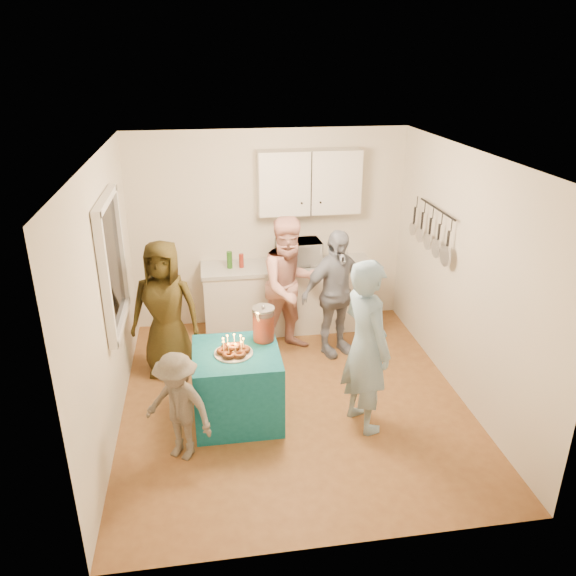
{
  "coord_description": "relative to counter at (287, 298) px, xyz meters",
  "views": [
    {
      "loc": [
        -0.83,
        -5.08,
        3.47
      ],
      "look_at": [
        0.0,
        0.35,
        1.15
      ],
      "focal_mm": 35.0,
      "sensor_mm": 36.0,
      "label": 1
    }
  ],
  "objects": [
    {
      "name": "upper_cabinet",
      "position": [
        0.3,
        0.15,
        1.52
      ],
      "size": [
        1.3,
        0.3,
        0.8
      ],
      "primitive_type": "cube",
      "color": "white",
      "rests_on": "back_wall"
    },
    {
      "name": "man_birthday",
      "position": [
        0.42,
        -2.24,
        0.45
      ],
      "size": [
        0.6,
        0.74,
        1.76
      ],
      "primitive_type": "imported",
      "rotation": [
        0.0,
        0.0,
        1.89
      ],
      "color": "#8BB0CA",
      "rests_on": "floor"
    },
    {
      "name": "child_near_left",
      "position": [
        -1.37,
        -2.47,
        0.1
      ],
      "size": [
        0.79,
        0.71,
        1.07
      ],
      "primitive_type": "imported",
      "rotation": [
        0.0,
        0.0,
        -0.58
      ],
      "color": "#574F45",
      "rests_on": "floor"
    },
    {
      "name": "right_wall",
      "position": [
        1.6,
        -1.7,
        0.87
      ],
      "size": [
        4.0,
        4.0,
        0.0
      ],
      "primitive_type": "plane",
      "color": "silver",
      "rests_on": "floor"
    },
    {
      "name": "ceiling",
      "position": [
        -0.2,
        -1.7,
        2.17
      ],
      "size": [
        4.0,
        4.0,
        0.0
      ],
      "primitive_type": "plane",
      "color": "white",
      "rests_on": "floor"
    },
    {
      "name": "counter",
      "position": [
        0.0,
        0.0,
        0.0
      ],
      "size": [
        2.2,
        0.58,
        0.86
      ],
      "primitive_type": "cube",
      "color": "white",
      "rests_on": "floor"
    },
    {
      "name": "woman_back_left",
      "position": [
        -1.53,
        -0.91,
        0.37
      ],
      "size": [
        0.87,
        0.66,
        1.6
      ],
      "primitive_type": "imported",
      "rotation": [
        0.0,
        0.0,
        -0.21
      ],
      "color": "brown",
      "rests_on": "floor"
    },
    {
      "name": "donut_cake",
      "position": [
        -0.83,
        -1.98,
        0.42
      ],
      "size": [
        0.38,
        0.38,
        0.18
      ],
      "primitive_type": null,
      "color": "#381C0C",
      "rests_on": "party_table"
    },
    {
      "name": "party_table",
      "position": [
        -0.81,
        -1.95,
        -0.05
      ],
      "size": [
        0.85,
        0.85,
        0.76
      ],
      "primitive_type": "cube",
      "rotation": [
        0.0,
        0.0,
        -0.0
      ],
      "color": "#116173",
      "rests_on": "floor"
    },
    {
      "name": "woman_back_right",
      "position": [
        0.46,
        -0.76,
        0.36
      ],
      "size": [
        1.0,
        0.7,
        1.58
      ],
      "primitive_type": "imported",
      "rotation": [
        0.0,
        0.0,
        0.38
      ],
      "color": "#101935",
      "rests_on": "floor"
    },
    {
      "name": "left_wall",
      "position": [
        -2.0,
        -1.7,
        0.87
      ],
      "size": [
        4.0,
        4.0,
        0.0
      ],
      "primitive_type": "plane",
      "color": "silver",
      "rests_on": "floor"
    },
    {
      "name": "pot_rack",
      "position": [
        1.52,
        -1.0,
        1.17
      ],
      "size": [
        0.12,
        1.0,
        0.6
      ],
      "primitive_type": "cube",
      "color": "black",
      "rests_on": "right_wall"
    },
    {
      "name": "countertop",
      "position": [
        0.0,
        -0.0,
        0.46
      ],
      "size": [
        2.24,
        0.62,
        0.05
      ],
      "primitive_type": "cube",
      "color": "beige",
      "rests_on": "counter"
    },
    {
      "name": "microwave",
      "position": [
        0.15,
        0.0,
        0.64
      ],
      "size": [
        0.58,
        0.41,
        0.31
      ],
      "primitive_type": "imported",
      "rotation": [
        0.0,
        0.0,
        0.05
      ],
      "color": "white",
      "rests_on": "countertop"
    },
    {
      "name": "woman_back_center",
      "position": [
        -0.06,
        -0.62,
        0.43
      ],
      "size": [
        1.0,
        0.89,
        1.72
      ],
      "primitive_type": "imported",
      "rotation": [
        0.0,
        0.0,
        0.33
      ],
      "color": "#CA6F69",
      "rests_on": "floor"
    },
    {
      "name": "back_wall",
      "position": [
        -0.2,
        0.3,
        0.87
      ],
      "size": [
        3.6,
        3.6,
        0.0
      ],
      "primitive_type": "plane",
      "color": "silver",
      "rests_on": "floor"
    },
    {
      "name": "punch_jar",
      "position": [
        -0.51,
        -1.74,
        0.5
      ],
      "size": [
        0.22,
        0.22,
        0.34
      ],
      "primitive_type": "cylinder",
      "color": "red",
      "rests_on": "party_table"
    },
    {
      "name": "window_night",
      "position": [
        -1.97,
        -1.4,
        1.12
      ],
      "size": [
        0.04,
        1.0,
        1.2
      ],
      "primitive_type": "cube",
      "color": "black",
      "rests_on": "left_wall"
    },
    {
      "name": "floor",
      "position": [
        -0.2,
        -1.7,
        -0.43
      ],
      "size": [
        4.0,
        4.0,
        0.0
      ],
      "primitive_type": "plane",
      "color": "brown",
      "rests_on": "ground"
    }
  ]
}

